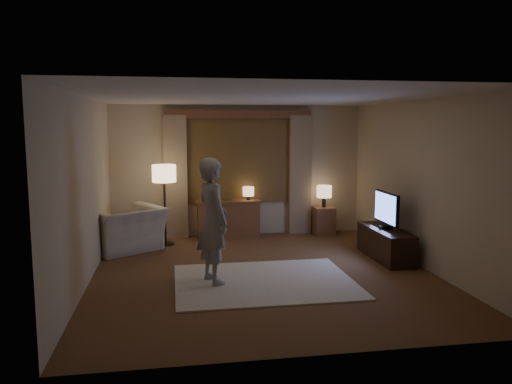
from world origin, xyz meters
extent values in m
cube|color=brown|center=(0.00, 0.00, -0.01)|extent=(5.00, 5.50, 0.02)
cube|color=silver|center=(0.00, 0.00, 2.61)|extent=(5.00, 5.50, 0.02)
cube|color=beige|center=(0.00, 2.76, 1.30)|extent=(5.00, 0.02, 2.60)
cube|color=beige|center=(0.00, -2.76, 1.30)|extent=(5.00, 0.02, 2.60)
cube|color=beige|center=(-2.51, 0.00, 1.30)|extent=(0.02, 5.50, 2.60)
cube|color=beige|center=(2.51, 0.00, 1.30)|extent=(0.02, 5.50, 2.60)
cube|color=black|center=(0.00, 2.73, 1.55)|extent=(2.00, 0.01, 1.70)
cube|color=brown|center=(0.00, 2.72, 1.55)|extent=(2.08, 0.04, 1.78)
cube|color=#A08364|center=(-1.25, 2.65, 1.20)|extent=(0.45, 0.12, 2.40)
cube|color=#A08364|center=(1.25, 2.65, 1.20)|extent=(0.45, 0.12, 2.40)
cube|color=brown|center=(0.00, 2.67, 2.42)|extent=(2.90, 0.14, 0.16)
cube|color=white|center=(-0.06, -0.42, 0.01)|extent=(2.50, 2.00, 0.02)
cube|color=brown|center=(-0.24, 2.50, 0.35)|extent=(1.20, 0.40, 0.70)
cube|color=brown|center=(-0.24, 2.50, 0.80)|extent=(0.16, 0.02, 0.20)
imported|color=#999999|center=(-0.64, 2.50, 0.85)|extent=(0.17, 0.13, 0.30)
cylinder|color=black|center=(0.16, 2.50, 0.76)|extent=(0.08, 0.08, 0.12)
cylinder|color=#F8CC95|center=(0.16, 2.50, 0.91)|extent=(0.22, 0.22, 0.18)
cylinder|color=black|center=(-1.46, 2.08, 0.01)|extent=(0.32, 0.32, 0.03)
cylinder|color=black|center=(-1.46, 2.08, 0.59)|extent=(0.04, 0.04, 1.18)
cylinder|color=#F8CC95|center=(-1.46, 2.08, 1.33)|extent=(0.43, 0.43, 0.32)
imported|color=beige|center=(-2.15, 1.73, 0.39)|extent=(1.56, 1.52, 0.77)
cube|color=brown|center=(1.70, 2.45, 0.28)|extent=(0.40, 0.40, 0.56)
cylinder|color=black|center=(1.70, 2.45, 0.66)|extent=(0.08, 0.08, 0.20)
cylinder|color=#F8CC95|center=(1.70, 2.45, 0.88)|extent=(0.30, 0.30, 0.24)
cube|color=black|center=(2.15, 0.48, 0.25)|extent=(0.45, 1.40, 0.50)
cube|color=black|center=(2.15, 0.48, 0.53)|extent=(0.21, 0.09, 0.06)
cube|color=black|center=(2.15, 0.48, 0.86)|extent=(0.05, 0.85, 0.52)
cube|color=#5D87FF|center=(2.12, 0.48, 0.86)|extent=(0.00, 0.79, 0.47)
imported|color=#A39C96|center=(-0.78, -0.35, 0.89)|extent=(0.61, 0.74, 1.75)
camera|label=1|loc=(-1.31, -7.13, 2.19)|focal=35.00mm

